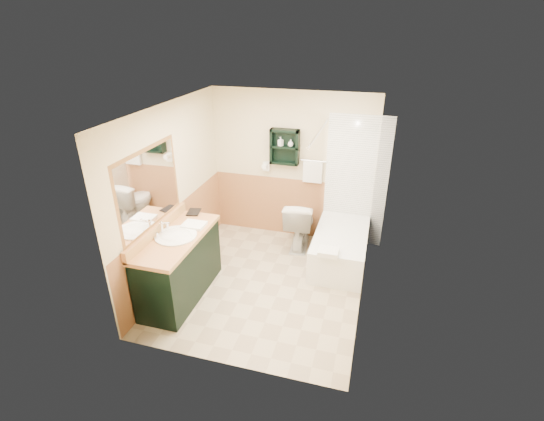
# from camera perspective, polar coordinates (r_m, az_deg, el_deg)

# --- Properties ---
(floor) EXTENTS (3.00, 3.00, 0.00)m
(floor) POSITION_cam_1_polar(r_m,az_deg,el_deg) (5.60, -0.95, -10.42)
(floor) COLOR #BFAD8B
(floor) RESTS_ON ground
(back_wall) EXTENTS (2.60, 0.04, 2.40)m
(back_wall) POSITION_cam_1_polar(r_m,az_deg,el_deg) (6.35, 2.93, 6.37)
(back_wall) COLOR #FAEEC4
(back_wall) RESTS_ON ground
(left_wall) EXTENTS (0.04, 3.00, 2.40)m
(left_wall) POSITION_cam_1_polar(r_m,az_deg,el_deg) (5.48, -14.39, 2.35)
(left_wall) COLOR #FAEEC4
(left_wall) RESTS_ON ground
(right_wall) EXTENTS (0.04, 3.00, 2.40)m
(right_wall) POSITION_cam_1_polar(r_m,az_deg,el_deg) (4.81, 14.20, -1.04)
(right_wall) COLOR #FAEEC4
(right_wall) RESTS_ON ground
(ceiling) EXTENTS (2.60, 3.00, 0.04)m
(ceiling) POSITION_cam_1_polar(r_m,az_deg,el_deg) (4.60, -1.17, 14.70)
(ceiling) COLOR white
(ceiling) RESTS_ON back_wall
(wainscot_left) EXTENTS (2.98, 2.98, 1.00)m
(wainscot_left) POSITION_cam_1_polar(r_m,az_deg,el_deg) (5.77, -13.34, -4.07)
(wainscot_left) COLOR #C4804F
(wainscot_left) RESTS_ON left_wall
(wainscot_back) EXTENTS (2.58, 2.58, 1.00)m
(wainscot_back) POSITION_cam_1_polar(r_m,az_deg,el_deg) (6.58, 2.73, 0.52)
(wainscot_back) COLOR #C4804F
(wainscot_back) RESTS_ON back_wall
(mirror_frame) EXTENTS (1.30, 1.30, 1.00)m
(mirror_frame) POSITION_cam_1_polar(r_m,az_deg,el_deg) (4.92, -17.34, 3.02)
(mirror_frame) COLOR brown
(mirror_frame) RESTS_ON left_wall
(mirror_glass) EXTENTS (1.20, 1.20, 0.90)m
(mirror_glass) POSITION_cam_1_polar(r_m,az_deg,el_deg) (4.91, -17.29, 3.02)
(mirror_glass) COLOR white
(mirror_glass) RESTS_ON left_wall
(tile_right) EXTENTS (1.50, 1.50, 2.10)m
(tile_right) POSITION_cam_1_polar(r_m,az_deg,el_deg) (5.55, 14.02, 0.99)
(tile_right) COLOR white
(tile_right) RESTS_ON right_wall
(tile_back) EXTENTS (0.95, 0.95, 2.10)m
(tile_back) POSITION_cam_1_polar(r_m,az_deg,el_deg) (6.23, 12.05, 3.96)
(tile_back) COLOR white
(tile_back) RESTS_ON back_wall
(tile_accent) EXTENTS (1.50, 1.50, 0.10)m
(tile_accent) POSITION_cam_1_polar(r_m,az_deg,el_deg) (5.26, 14.90, 9.44)
(tile_accent) COLOR #14462E
(tile_accent) RESTS_ON right_wall
(wall_shelf) EXTENTS (0.45, 0.15, 0.55)m
(wall_shelf) POSITION_cam_1_polar(r_m,az_deg,el_deg) (6.15, 1.84, 9.20)
(wall_shelf) COLOR black
(wall_shelf) RESTS_ON back_wall
(hair_dryer) EXTENTS (0.10, 0.24, 0.18)m
(hair_dryer) POSITION_cam_1_polar(r_m,az_deg,el_deg) (6.36, -0.79, 6.45)
(hair_dryer) COLOR white
(hair_dryer) RESTS_ON back_wall
(towel_bar) EXTENTS (0.40, 0.06, 0.40)m
(towel_bar) POSITION_cam_1_polar(r_m,az_deg,el_deg) (6.17, 6.00, 7.16)
(towel_bar) COLOR white
(towel_bar) RESTS_ON back_wall
(curtain_rod) EXTENTS (0.03, 1.60, 0.03)m
(curtain_rod) POSITION_cam_1_polar(r_m,az_deg,el_deg) (5.29, 6.89, 11.33)
(curtain_rod) COLOR silver
(curtain_rod) RESTS_ON back_wall
(shower_curtain) EXTENTS (1.05, 1.05, 1.70)m
(shower_curtain) POSITION_cam_1_polar(r_m,az_deg,el_deg) (5.73, 6.74, 3.49)
(shower_curtain) COLOR beige
(shower_curtain) RESTS_ON curtain_rod
(vanity) EXTENTS (0.59, 1.40, 0.89)m
(vanity) POSITION_cam_1_polar(r_m,az_deg,el_deg) (5.27, -13.23, -7.85)
(vanity) COLOR black
(vanity) RESTS_ON ground
(bathtub) EXTENTS (0.75, 1.50, 0.50)m
(bathtub) POSITION_cam_1_polar(r_m,az_deg,el_deg) (6.03, 9.92, -5.07)
(bathtub) COLOR white
(bathtub) RESTS_ON ground
(toilet) EXTENTS (0.51, 0.83, 0.79)m
(toilet) POSITION_cam_1_polar(r_m,az_deg,el_deg) (6.28, 4.03, -1.90)
(toilet) COLOR white
(toilet) RESTS_ON ground
(counter_towel) EXTENTS (0.29, 0.23, 0.04)m
(counter_towel) POSITION_cam_1_polar(r_m,az_deg,el_deg) (5.22, -11.24, -2.07)
(counter_towel) COLOR white
(counter_towel) RESTS_ON vanity
(vanity_book) EXTENTS (0.17, 0.06, 0.23)m
(vanity_book) POSITION_cam_1_polar(r_m,az_deg,el_deg) (5.57, -12.21, 0.76)
(vanity_book) COLOR black
(vanity_book) RESTS_ON vanity
(tub_towel) EXTENTS (0.27, 0.22, 0.07)m
(tub_towel) POSITION_cam_1_polar(r_m,az_deg,el_deg) (5.30, 8.17, -5.96)
(tub_towel) COLOR white
(tub_towel) RESTS_ON bathtub
(soap_bottle_a) EXTENTS (0.11, 0.15, 0.06)m
(soap_bottle_a) POSITION_cam_1_polar(r_m,az_deg,el_deg) (6.15, 1.24, 9.65)
(soap_bottle_a) COLOR white
(soap_bottle_a) RESTS_ON wall_shelf
(soap_bottle_b) EXTENTS (0.09, 0.11, 0.09)m
(soap_bottle_b) POSITION_cam_1_polar(r_m,az_deg,el_deg) (6.11, 2.72, 9.63)
(soap_bottle_b) COLOR white
(soap_bottle_b) RESTS_ON wall_shelf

